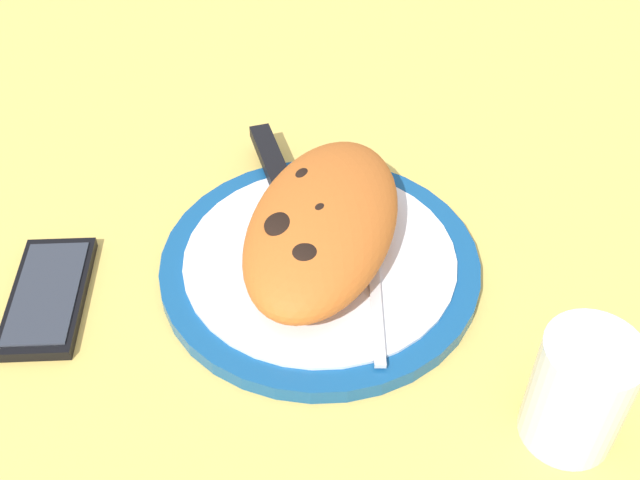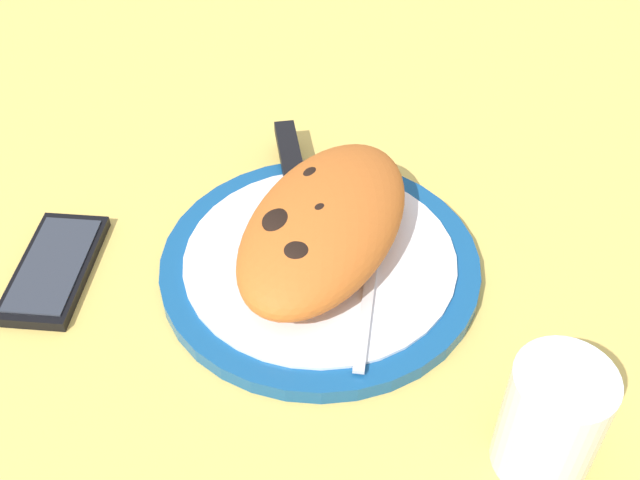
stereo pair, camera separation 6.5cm
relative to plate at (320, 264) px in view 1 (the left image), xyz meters
The scene contains 7 objects.
ground_plane 2.33cm from the plate, ahead, with size 150.00×150.00×3.00cm, color #DBB756.
plate is the anchor object (origin of this frame).
calzone 3.99cm from the plate, 19.94° to the left, with size 22.44×12.62×5.86cm.
fork 4.92cm from the plate, 95.88° to the right, with size 16.74×5.63×0.40cm.
knife 10.79cm from the plate, 35.43° to the left, with size 20.53×13.26×1.20cm.
smartphone 22.97cm from the plate, 112.60° to the left, with size 14.00×9.46×1.16cm.
water_glass 23.99cm from the plate, 117.81° to the right, with size 6.73×6.73×9.51cm.
Camera 1 is at (-45.21, -11.34, 49.07)cm, focal length 43.61 mm.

